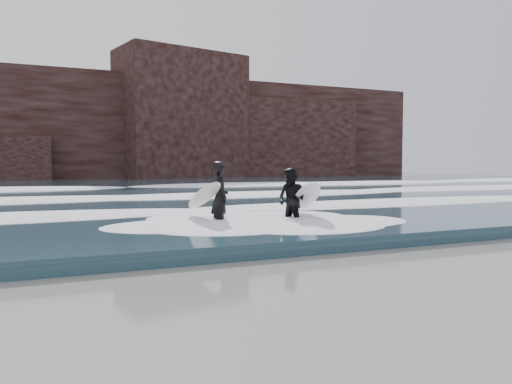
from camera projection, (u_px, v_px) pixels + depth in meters
ground at (403, 299)px, 6.31m from camera, size 120.00×120.00×0.00m
sea at (106, 187)px, 32.78m from camera, size 90.00×52.00×0.30m
headland at (83, 129)px, 48.02m from camera, size 70.00×9.00×10.00m
foam_near at (195, 209)px, 14.50m from camera, size 60.00×3.20×0.20m
foam_mid at (146, 194)px, 20.89m from camera, size 60.00×4.00×0.24m
foam_far at (115, 185)px, 29.11m from camera, size 60.00×4.80×0.30m
surfer_left at (217, 197)px, 12.33m from camera, size 0.91×1.92×1.76m
surfer_right at (294, 199)px, 12.58m from camera, size 1.52×2.26×1.60m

